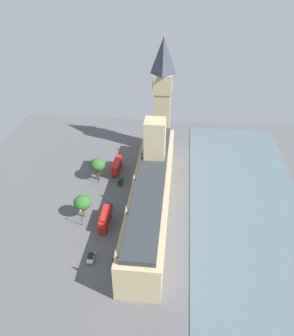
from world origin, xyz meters
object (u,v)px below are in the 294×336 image
Objects in this scene: pedestrian_by_river_gate at (112,259)px; car_dark_green_trailing at (120,181)px; car_blue_far_end at (108,207)px; plane_tree_near_tower at (82,203)px; clock_tower at (162,95)px; plane_tree_corner at (96,165)px; car_white_leading at (91,257)px; double_decker_bus_kerbside at (117,166)px; street_lamp_slot_11 at (98,173)px; double_decker_bus_under_trees at (105,219)px; street_lamp_slot_12 at (81,215)px; pedestrian_opposite_hall at (119,235)px; pedestrian_midblock at (132,182)px; parliament_building at (151,189)px; plane_tree_slot_10 at (98,165)px.

car_dark_green_trailing is at bearing -142.40° from pedestrian_by_river_gate.
car_blue_far_end is 0.50× the size of plane_tree_near_tower.
plane_tree_corner is at bearing 47.75° from clock_tower.
double_decker_bus_kerbside is at bearing -90.51° from car_white_leading.
clock_tower reaches higher than pedestrian_by_river_gate.
double_decker_bus_under_trees is at bearing 108.16° from street_lamp_slot_11.
car_white_leading is at bearing 100.69° from plane_tree_corner.
street_lamp_slot_12 is (8.75, 25.58, 3.75)m from car_dark_green_trailing.
plane_tree_corner reaches higher than street_lamp_slot_11.
car_dark_green_trailing is at bearing 86.81° from double_decker_bus_under_trees.
plane_tree_corner reaches higher than car_dark_green_trailing.
plane_tree_near_tower is at bearing 65.08° from clock_tower.
car_dark_green_trailing is 30.17m from pedestrian_opposite_hall.
pedestrian_by_river_gate is (0.15, 40.42, 0.00)m from pedestrian_midblock.
car_white_leading is at bearing 91.40° from double_decker_bus_kerbside.
clock_tower is at bearing 61.07° from car_dark_green_trailing.
parliament_building is at bearing 55.22° from pedestrian_opposite_hall.
double_decker_bus_kerbside is 1.20× the size of plane_tree_near_tower.
pedestrian_opposite_hall is at bearing 162.61° from street_lamp_slot_12.
plane_tree_corner is at bearing -87.82° from plane_tree_near_tower.
double_decker_bus_kerbside is at bearing 105.65° from car_dark_green_trailing.
double_decker_bus_kerbside reaches higher than car_blue_far_end.
double_decker_bus_under_trees is (15.22, 53.80, -23.83)m from clock_tower.
pedestrian_by_river_gate is at bearing 132.35° from street_lamp_slot_12.
car_blue_far_end is 0.65× the size of street_lamp_slot_12.
double_decker_bus_kerbside is (17.16, 20.69, -23.83)m from clock_tower.
car_white_leading is 12.36m from pedestrian_opposite_hall.
double_decker_bus_kerbside is 2.26× the size of car_dark_green_trailing.
parliament_building is at bearing 99.24° from pedestrian_midblock.
street_lamp_slot_12 reaches higher than pedestrian_by_river_gate.
pedestrian_by_river_gate is 0.23× the size of street_lamp_slot_12.
double_decker_bus_under_trees is at bearing -171.80° from street_lamp_slot_12.
plane_tree_near_tower is at bearing 31.82° from pedestrian_midblock.
car_dark_green_trailing is 24.55m from double_decker_bus_under_trees.
parliament_building is 16.92m from car_blue_far_end.
car_dark_green_trailing is 0.70× the size of street_lamp_slot_12.
pedestrian_opposite_hall is at bearing 62.81° from parliament_building.
plane_tree_near_tower is at bearing 20.83° from parliament_building.
plane_tree_slot_10 is 1.47× the size of street_lamp_slot_12.
car_white_leading is (15.71, 27.51, -6.57)m from parliament_building.
pedestrian_opposite_hall is (-4.71, 29.80, -0.21)m from car_dark_green_trailing.
parliament_building is at bearing 148.52° from plane_tree_slot_10.
street_lamp_slot_11 is at bearing 115.99° from car_blue_far_end.
street_lamp_slot_11 is 24.77m from street_lamp_slot_12.
street_lamp_slot_12 is at bearing 30.26° from parliament_building.
car_white_leading is at bearing 99.54° from street_lamp_slot_11.
clock_tower reaches higher than parliament_building.
plane_tree_near_tower is (13.86, 21.63, 5.54)m from pedestrian_midblock.
double_decker_bus_kerbside reaches higher than car_dark_green_trailing.
plane_tree_near_tower is 20.51m from street_lamp_slot_11.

